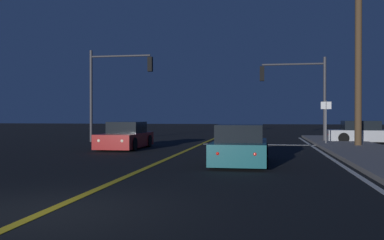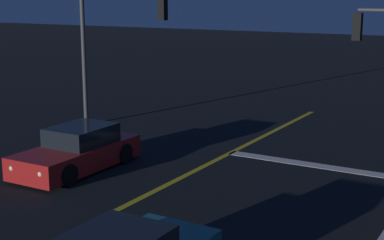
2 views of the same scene
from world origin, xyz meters
name	(u,v)px [view 1 (image 1 of 2)]	position (x,y,z in m)	size (l,w,h in m)	color
ground_plane	(45,212)	(0.00, 0.00, 0.00)	(160.00, 160.00, 0.00)	black
lane_line_center	(171,157)	(0.00, 9.63, 0.01)	(0.20, 32.73, 0.01)	gold
lane_line_edge_right	(334,160)	(6.15, 9.63, 0.01)	(0.16, 32.73, 0.01)	silver
stop_bar	(257,145)	(3.20, 17.75, 0.01)	(6.40, 0.50, 0.01)	silver
car_mid_block_silver	(364,133)	(9.57, 20.53, 0.58)	(4.56, 1.93, 1.34)	#B2B5BA
car_distant_tail_teal	(240,147)	(2.82, 7.85, 0.58)	(1.86, 4.25, 1.34)	#195960
car_parked_curb_red	(126,137)	(-3.20, 13.61, 0.58)	(1.90, 4.35, 1.34)	maroon
traffic_signal_near_right	(299,86)	(5.70, 20.05, 3.49)	(3.98, 0.28, 5.21)	#38383D
traffic_signal_far_left	(113,80)	(-5.74, 18.65, 3.86)	(4.09, 0.28, 5.77)	#38383D
utility_pole_right	(358,45)	(8.30, 16.01, 5.25)	(1.86, 0.34, 10.17)	#4C3823
street_sign_corner	(326,116)	(6.90, 17.25, 1.65)	(0.56, 0.08, 2.46)	slate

